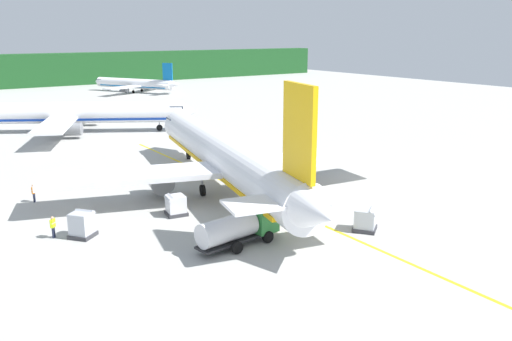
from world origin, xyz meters
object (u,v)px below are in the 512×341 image
(airliner_mid_apron, at_px, (79,113))
(crew_loader_left, at_px, (53,225))
(service_truck_baggage, at_px, (239,227))
(cargo_container_mid, at_px, (366,220))
(cargo_container_near, at_px, (176,205))
(crew_marshaller, at_px, (280,203))
(airliner_distant, at_px, (68,73))
(cargo_container_far, at_px, (82,225))
(airliner_far_taxiway, at_px, (135,84))
(airliner_foreground, at_px, (225,157))
(crew_loader_right, at_px, (34,192))

(airliner_mid_apron, bearing_deg, crew_loader_left, -108.81)
(service_truck_baggage, distance_m, cargo_container_mid, 10.29)
(cargo_container_near, height_order, crew_marshaller, cargo_container_near)
(airliner_distant, xyz_separation_m, cargo_container_far, (-38.83, -146.39, -0.92))
(airliner_far_taxiway, distance_m, airliner_distant, 54.28)
(airliner_far_taxiway, relative_size, cargo_container_near, 13.05)
(airliner_foreground, xyz_separation_m, cargo_container_far, (-15.30, -4.24, -2.40))
(cargo_container_near, bearing_deg, airliner_far_taxiway, 70.04)
(airliner_foreground, distance_m, crew_marshaller, 9.11)
(crew_marshaller, bearing_deg, cargo_container_near, 145.65)
(crew_marshaller, height_order, crew_loader_right, crew_marshaller)
(cargo_container_near, distance_m, crew_marshaller, 8.91)
(airliner_foreground, height_order, airliner_mid_apron, airliner_foreground)
(airliner_far_taxiway, bearing_deg, cargo_container_mid, -102.32)
(airliner_mid_apron, height_order, cargo_container_near, airliner_mid_apron)
(airliner_mid_apron, xyz_separation_m, cargo_container_mid, (5.98, -55.38, -2.06))
(service_truck_baggage, distance_m, cargo_container_near, 8.61)
(airliner_mid_apron, distance_m, airliner_far_taxiway, 55.93)
(airliner_far_taxiway, height_order, cargo_container_mid, airliner_far_taxiway)
(service_truck_baggage, height_order, crew_loader_right, service_truck_baggage)
(airliner_foreground, distance_m, airliner_distant, 144.09)
(service_truck_baggage, relative_size, cargo_container_far, 2.88)
(cargo_container_mid, bearing_deg, airliner_foreground, 102.56)
(airliner_mid_apron, distance_m, cargo_container_far, 45.95)
(airliner_foreground, xyz_separation_m, airliner_far_taxiway, (26.05, 87.93, -1.17))
(airliner_mid_apron, xyz_separation_m, crew_marshaller, (2.63, -48.65, -1.93))
(cargo_container_far, relative_size, crew_marshaller, 1.36)
(service_truck_baggage, xyz_separation_m, cargo_container_mid, (9.76, -3.21, -0.51))
(airliner_foreground, bearing_deg, crew_loader_right, 157.37)
(cargo_container_mid, bearing_deg, crew_loader_right, 131.63)
(airliner_foreground, height_order, crew_marshaller, airliner_foreground)
(crew_loader_right, bearing_deg, airliner_far_taxiway, 62.35)
(airliner_mid_apron, distance_m, crew_loader_right, 35.87)
(airliner_distant, relative_size, cargo_container_near, 12.33)
(cargo_container_mid, xyz_separation_m, crew_marshaller, (-3.35, 6.73, 0.13))
(airliner_distant, bearing_deg, cargo_container_mid, -97.26)
(service_truck_baggage, bearing_deg, crew_loader_right, 117.85)
(service_truck_baggage, height_order, cargo_container_mid, service_truck_baggage)
(cargo_container_mid, distance_m, crew_loader_right, 29.93)
(service_truck_baggage, distance_m, crew_loader_left, 14.21)
(airliner_mid_apron, bearing_deg, airliner_foreground, -86.38)
(airliner_far_taxiway, distance_m, crew_loader_left, 100.85)
(crew_loader_right, bearing_deg, service_truck_baggage, -62.15)
(crew_loader_left, bearing_deg, cargo_container_mid, -30.89)
(cargo_container_mid, height_order, crew_marshaller, cargo_container_mid)
(cargo_container_mid, distance_m, crew_marshaller, 7.52)
(airliner_mid_apron, bearing_deg, airliner_distant, 75.71)
(service_truck_baggage, height_order, cargo_container_near, service_truck_baggage)
(airliner_far_taxiway, distance_m, cargo_container_near, 97.56)
(airliner_foreground, xyz_separation_m, cargo_container_mid, (3.46, -15.52, -2.50))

